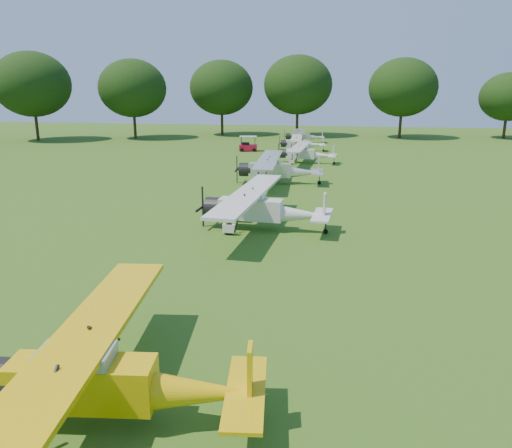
{
  "coord_description": "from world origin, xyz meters",
  "views": [
    {
      "loc": [
        5.46,
        -26.66,
        7.79
      ],
      "look_at": [
        1.49,
        -3.73,
        1.4
      ],
      "focal_mm": 35.0,
      "sensor_mm": 36.0,
      "label": 1
    }
  ],
  "objects_px": {
    "aircraft_7": "(303,135)",
    "golf_cart": "(248,146)",
    "aircraft_4": "(276,168)",
    "aircraft_5": "(305,152)",
    "aircraft_2": "(104,377)",
    "aircraft_3": "(260,206)",
    "aircraft_6": "(301,142)"
  },
  "relations": [
    {
      "from": "aircraft_2",
      "to": "aircraft_4",
      "type": "distance_m",
      "value": 31.39
    },
    {
      "from": "aircraft_5",
      "to": "aircraft_4",
      "type": "bearing_deg",
      "value": -94.26
    },
    {
      "from": "aircraft_2",
      "to": "aircraft_6",
      "type": "relative_size",
      "value": 1.22
    },
    {
      "from": "aircraft_5",
      "to": "aircraft_7",
      "type": "xyz_separation_m",
      "value": [
        -1.83,
        20.32,
        -0.08
      ]
    },
    {
      "from": "aircraft_2",
      "to": "aircraft_7",
      "type": "relative_size",
      "value": 1.22
    },
    {
      "from": "aircraft_3",
      "to": "aircraft_5",
      "type": "bearing_deg",
      "value": 92.02
    },
    {
      "from": "aircraft_6",
      "to": "aircraft_7",
      "type": "distance_m",
      "value": 9.85
    },
    {
      "from": "aircraft_7",
      "to": "aircraft_6",
      "type": "bearing_deg",
      "value": -94.97
    },
    {
      "from": "aircraft_2",
      "to": "aircraft_3",
      "type": "height_order",
      "value": "aircraft_3"
    },
    {
      "from": "aircraft_4",
      "to": "aircraft_6",
      "type": "height_order",
      "value": "aircraft_4"
    },
    {
      "from": "aircraft_4",
      "to": "aircraft_7",
      "type": "height_order",
      "value": "aircraft_4"
    },
    {
      "from": "aircraft_2",
      "to": "aircraft_4",
      "type": "bearing_deg",
      "value": 83.12
    },
    {
      "from": "aircraft_5",
      "to": "aircraft_6",
      "type": "distance_m",
      "value": 10.57
    },
    {
      "from": "aircraft_2",
      "to": "golf_cart",
      "type": "relative_size",
      "value": 4.76
    },
    {
      "from": "golf_cart",
      "to": "aircraft_7",
      "type": "bearing_deg",
      "value": 52.58
    },
    {
      "from": "aircraft_3",
      "to": "aircraft_6",
      "type": "bearing_deg",
      "value": 94.4
    },
    {
      "from": "aircraft_2",
      "to": "aircraft_6",
      "type": "bearing_deg",
      "value": 82.91
    },
    {
      "from": "aircraft_2",
      "to": "aircraft_5",
      "type": "distance_m",
      "value": 43.47
    },
    {
      "from": "aircraft_2",
      "to": "aircraft_7",
      "type": "height_order",
      "value": "aircraft_2"
    },
    {
      "from": "aircraft_4",
      "to": "aircraft_6",
      "type": "bearing_deg",
      "value": 86.18
    },
    {
      "from": "aircraft_2",
      "to": "golf_cart",
      "type": "bearing_deg",
      "value": 90.02
    },
    {
      "from": "aircraft_7",
      "to": "golf_cart",
      "type": "distance_m",
      "value": 12.73
    },
    {
      "from": "aircraft_4",
      "to": "aircraft_5",
      "type": "height_order",
      "value": "aircraft_4"
    },
    {
      "from": "aircraft_7",
      "to": "golf_cart",
      "type": "relative_size",
      "value": 3.89
    },
    {
      "from": "aircraft_3",
      "to": "aircraft_7",
      "type": "bearing_deg",
      "value": 94.73
    },
    {
      "from": "aircraft_5",
      "to": "aircraft_6",
      "type": "relative_size",
      "value": 1.07
    },
    {
      "from": "aircraft_3",
      "to": "golf_cart",
      "type": "distance_m",
      "value": 36.06
    },
    {
      "from": "aircraft_7",
      "to": "golf_cart",
      "type": "height_order",
      "value": "golf_cart"
    },
    {
      "from": "aircraft_2",
      "to": "aircraft_7",
      "type": "distance_m",
      "value": 63.77
    },
    {
      "from": "aircraft_3",
      "to": "golf_cart",
      "type": "xyz_separation_m",
      "value": [
        -7.42,
        35.28,
        -0.74
      ]
    },
    {
      "from": "aircraft_4",
      "to": "aircraft_7",
      "type": "xyz_separation_m",
      "value": [
        -0.39,
        32.38,
        -0.27
      ]
    },
    {
      "from": "aircraft_3",
      "to": "aircraft_5",
      "type": "relative_size",
      "value": 1.19
    }
  ]
}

